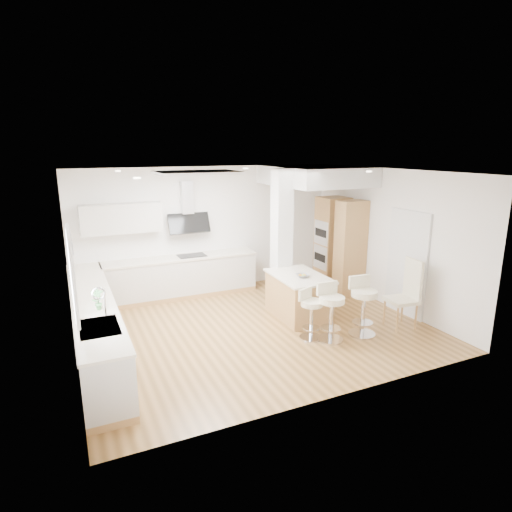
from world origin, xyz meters
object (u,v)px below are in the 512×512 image
peninsula (298,296)px  dining_chair (407,291)px  bar_stool_c (363,303)px  bar_stool_b (331,309)px  bar_stool_a (311,311)px

peninsula → dining_chair: dining_chair is taller
peninsula → dining_chair: 1.99m
bar_stool_c → dining_chair: size_ratio=0.83×
peninsula → bar_stool_c: 1.35m
bar_stool_b → bar_stool_c: size_ratio=0.95×
bar_stool_b → bar_stool_c: bar_stool_c is taller
peninsula → bar_stool_b: bar_stool_b is taller
bar_stool_c → dining_chair: 0.96m
bar_stool_a → bar_stool_c: 0.94m
bar_stool_b → bar_stool_c: (0.63, -0.05, 0.03)m
dining_chair → bar_stool_c: bearing=-175.7°
bar_stool_a → bar_stool_b: size_ratio=0.88×
bar_stool_c → bar_stool_a: bearing=169.7°
peninsula → dining_chair: size_ratio=1.11×
bar_stool_a → bar_stool_b: 0.34m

